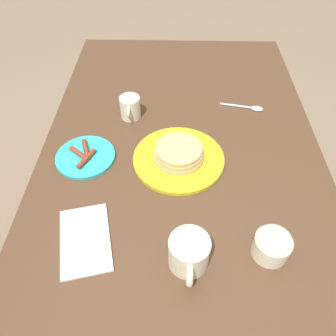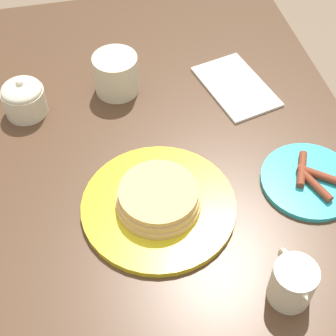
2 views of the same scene
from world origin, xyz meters
name	(u,v)px [view 2 (image 2 of 2)]	position (x,y,z in m)	size (l,w,h in m)	color
dining_table	(159,262)	(0.00, 0.00, 0.62)	(1.37, 0.82, 0.75)	#4C3321
pancake_plate	(159,202)	(0.03, -0.01, 0.77)	(0.26, 0.26, 0.05)	gold
side_plate_bacon	(309,180)	(0.03, -0.28, 0.75)	(0.17, 0.17, 0.02)	#2DADBC
coffee_mug	(116,73)	(0.34, 0.01, 0.79)	(0.12, 0.09, 0.08)	beige
creamer_pitcher	(293,283)	(-0.17, -0.16, 0.79)	(0.10, 0.06, 0.08)	beige
sugar_bowl	(24,98)	(0.31, 0.20, 0.78)	(0.08, 0.08, 0.08)	beige
napkin	(236,86)	(0.29, -0.22, 0.75)	(0.20, 0.15, 0.01)	silver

